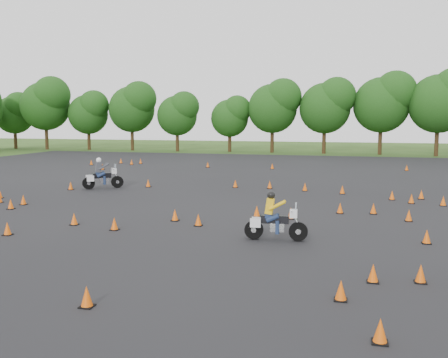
% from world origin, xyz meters
% --- Properties ---
extents(ground, '(140.00, 140.00, 0.00)m').
position_xyz_m(ground, '(0.00, 0.00, 0.00)').
color(ground, '#2D5119').
rests_on(ground, ground).
extents(asphalt_pad, '(62.00, 62.00, 0.00)m').
position_xyz_m(asphalt_pad, '(0.00, 6.00, 0.01)').
color(asphalt_pad, black).
rests_on(asphalt_pad, ground).
extents(treeline, '(86.84, 32.19, 11.15)m').
position_xyz_m(treeline, '(4.27, 35.29, 4.62)').
color(treeline, '#1B4413').
rests_on(treeline, ground).
extents(traffic_cones, '(33.08, 33.07, 0.45)m').
position_xyz_m(traffic_cones, '(-0.01, 4.92, 0.23)').
color(traffic_cones, '#F05B0A').
rests_on(traffic_cones, asphalt_pad).
extents(rider_grey, '(2.35, 2.00, 1.84)m').
position_xyz_m(rider_grey, '(-8.22, 7.22, 0.92)').
color(rider_grey, '#3B3C42').
rests_on(rider_grey, ground).
extents(rider_yellow, '(2.19, 0.80, 1.66)m').
position_xyz_m(rider_yellow, '(3.56, -2.75, 0.83)').
color(rider_yellow, yellow).
rests_on(rider_yellow, ground).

